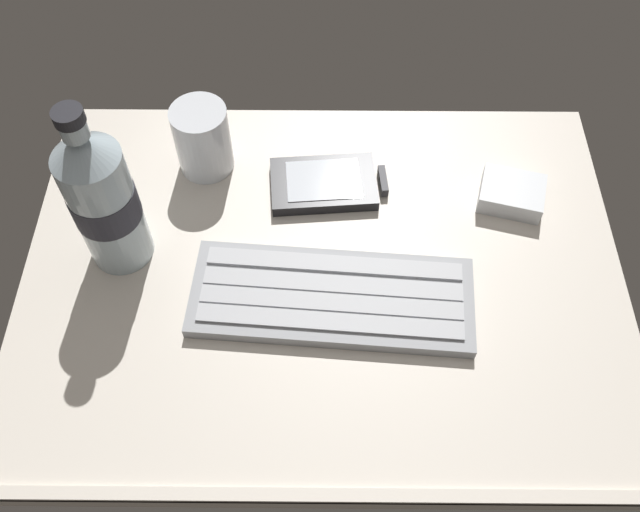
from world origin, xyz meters
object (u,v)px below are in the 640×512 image
(water_bottle, at_px, (99,198))
(charger_block, at_px, (509,194))
(handheld_device, at_px, (326,184))
(juice_cup, at_px, (200,141))
(keyboard, at_px, (329,297))

(water_bottle, xyz_separation_m, charger_block, (0.43, 0.07, -0.08))
(handheld_device, bearing_deg, juice_cup, 166.25)
(keyboard, height_order, water_bottle, water_bottle)
(charger_block, bearing_deg, keyboard, -146.60)
(keyboard, bearing_deg, water_bottle, 164.67)
(keyboard, distance_m, juice_cup, 0.24)
(charger_block, bearing_deg, juice_cup, 171.54)
(handheld_device, xyz_separation_m, water_bottle, (-0.22, -0.09, 0.08))
(keyboard, height_order, charger_block, charger_block)
(keyboard, xyz_separation_m, juice_cup, (-0.15, 0.19, 0.03))
(juice_cup, bearing_deg, charger_block, -8.46)
(handheld_device, height_order, juice_cup, juice_cup)
(keyboard, height_order, handheld_device, keyboard)
(handheld_device, xyz_separation_m, juice_cup, (-0.14, 0.04, 0.03))
(keyboard, relative_size, charger_block, 4.25)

